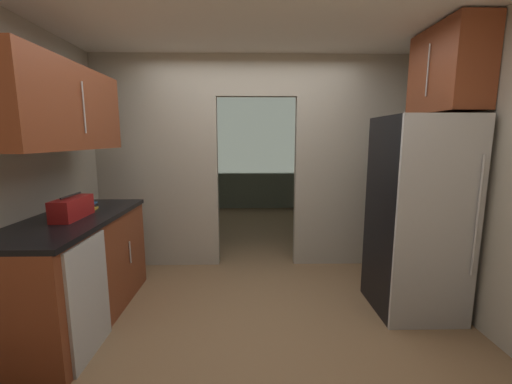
% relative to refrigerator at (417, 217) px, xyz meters
% --- Properties ---
extents(ground, '(20.00, 20.00, 0.00)m').
position_rel_refrigerator_xyz_m(ground, '(-1.49, -0.27, -0.90)').
color(ground, brown).
extents(kitchen_overhead_slab, '(4.18, 6.91, 0.06)m').
position_rel_refrigerator_xyz_m(kitchen_overhead_slab, '(-1.49, 0.17, 1.71)').
color(kitchen_overhead_slab, silver).
extents(kitchen_partition, '(3.78, 0.12, 2.58)m').
position_rel_refrigerator_xyz_m(kitchen_partition, '(-1.50, 1.18, 0.46)').
color(kitchen_partition, '#ADA899').
rests_on(kitchen_partition, ground).
extents(adjoining_room_shell, '(3.78, 3.45, 2.58)m').
position_rel_refrigerator_xyz_m(adjoining_room_shell, '(-1.49, 3.49, 0.39)').
color(adjoining_room_shell, gray).
rests_on(adjoining_room_shell, ground).
extents(refrigerator, '(0.70, 0.73, 1.79)m').
position_rel_refrigerator_xyz_m(refrigerator, '(0.00, 0.00, 0.00)').
color(refrigerator, black).
rests_on(refrigerator, ground).
extents(lower_cabinet_run, '(0.69, 1.65, 0.94)m').
position_rel_refrigerator_xyz_m(lower_cabinet_run, '(-3.03, -0.13, -0.42)').
color(lower_cabinet_run, brown).
rests_on(lower_cabinet_run, ground).
extents(dishwasher, '(0.02, 0.56, 0.88)m').
position_rel_refrigerator_xyz_m(dishwasher, '(-2.70, -0.59, -0.46)').
color(dishwasher, '#B7BABC').
rests_on(dishwasher, ground).
extents(upper_cabinet_counterside, '(0.36, 1.49, 0.68)m').
position_rel_refrigerator_xyz_m(upper_cabinet_counterside, '(-3.03, -0.13, 0.95)').
color(upper_cabinet_counterside, brown).
extents(upper_cabinet_fridgeside, '(0.36, 0.77, 0.74)m').
position_rel_refrigerator_xyz_m(upper_cabinet_fridgeside, '(0.22, 0.10, 1.29)').
color(upper_cabinet_fridgeside, brown).
extents(boombox, '(0.17, 0.43, 0.20)m').
position_rel_refrigerator_xyz_m(boombox, '(-3.01, -0.16, 0.13)').
color(boombox, maroon).
rests_on(boombox, lower_cabinet_run).
extents(book_stack, '(0.14, 0.17, 0.07)m').
position_rel_refrigerator_xyz_m(book_stack, '(-3.03, 0.16, 0.08)').
color(book_stack, gold).
rests_on(book_stack, lower_cabinet_run).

